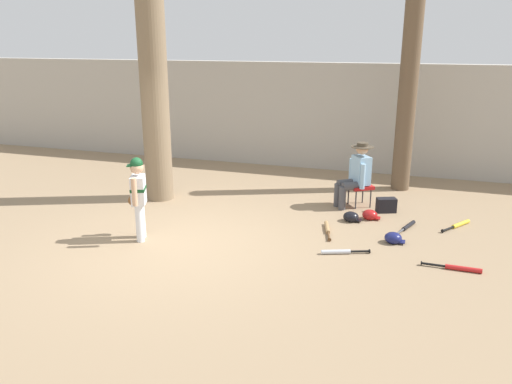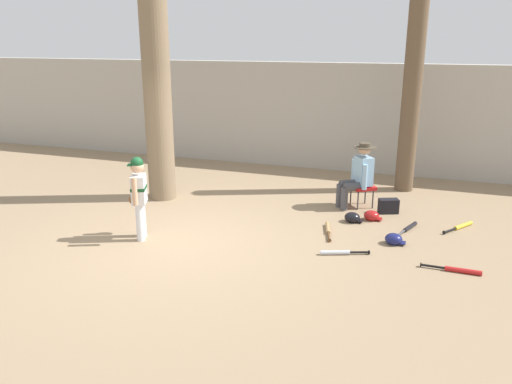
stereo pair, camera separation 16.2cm
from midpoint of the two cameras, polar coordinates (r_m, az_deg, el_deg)
name	(u,v)px [view 1 (the left image)]	position (r m, az deg, el deg)	size (l,w,h in m)	color
ground_plane	(179,245)	(7.80, -9.25, -5.96)	(60.00, 60.00, 0.00)	#937A5B
concrete_back_wall	(278,114)	(12.46, 2.16, 8.72)	(18.00, 0.36, 2.48)	#ADA89E
tree_near_player	(153,65)	(9.70, -12.00, 13.78)	(0.82, 0.82, 5.91)	#7F6B51
tree_behind_spectator	(408,94)	(10.60, 16.24, 10.54)	(0.52, 0.52, 4.41)	brown
young_ballplayer	(138,193)	(7.93, -13.69, -0.14)	(0.46, 0.55, 1.31)	white
folding_stool	(360,187)	(9.56, 11.13, 0.55)	(0.56, 0.56, 0.41)	red
seated_spectator	(356,173)	(9.44, 10.69, 2.11)	(0.65, 0.59, 1.20)	#47474C
handbag_beside_stool	(386,205)	(9.39, 13.95, -1.45)	(0.34, 0.18, 0.26)	black
bat_aluminum_silver	(340,252)	(7.49, 8.77, -6.66)	(0.69, 0.31, 0.07)	#B7BCC6
bat_wood_tan	(327,229)	(8.34, 7.47, -4.11)	(0.25, 0.76, 0.07)	tan
bat_black_composite	(407,227)	(8.70, 16.12, -3.75)	(0.31, 0.71, 0.07)	black
bat_yellow_trainer	(459,225)	(9.06, 21.35, -3.44)	(0.48, 0.67, 0.07)	yellow
bat_red_barrel	(458,268)	(7.40, 21.21, -7.98)	(0.78, 0.08, 0.07)	red
batting_helmet_navy	(393,238)	(8.03, 14.62, -5.03)	(0.31, 0.24, 0.18)	navy
batting_helmet_red	(370,215)	(8.97, 12.18, -2.53)	(0.31, 0.24, 0.18)	#A81919
batting_helmet_black	(351,217)	(8.81, 10.12, -2.77)	(0.31, 0.24, 0.18)	black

